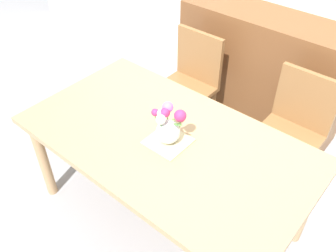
# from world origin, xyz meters

# --- Properties ---
(ground_plane) EXTENTS (12.00, 12.00, 0.00)m
(ground_plane) POSITION_xyz_m (0.00, 0.00, 0.00)
(ground_plane) COLOR #939399
(dining_table) EXTENTS (1.72, 0.96, 0.72)m
(dining_table) POSITION_xyz_m (0.00, 0.00, 0.64)
(dining_table) COLOR tan
(dining_table) RESTS_ON ground_plane
(chair_left) EXTENTS (0.42, 0.42, 0.90)m
(chair_left) POSITION_xyz_m (-0.45, 0.82, 0.52)
(chair_left) COLOR olive
(chair_left) RESTS_ON ground_plane
(chair_right) EXTENTS (0.42, 0.42, 0.90)m
(chair_right) POSITION_xyz_m (0.45, 0.82, 0.52)
(chair_right) COLOR olive
(chair_right) RESTS_ON ground_plane
(dresser) EXTENTS (1.40, 0.47, 1.00)m
(dresser) POSITION_xyz_m (-0.09, 1.33, 0.50)
(dresser) COLOR brown
(dresser) RESTS_ON ground_plane
(placemat) EXTENTS (0.23, 0.23, 0.01)m
(placemat) POSITION_xyz_m (0.03, -0.02, 0.73)
(placemat) COLOR #CCB789
(placemat) RESTS_ON dining_table
(flower_vase) EXTENTS (0.22, 0.15, 0.24)m
(flower_vase) POSITION_xyz_m (0.03, -0.02, 0.84)
(flower_vase) COLOR silver
(flower_vase) RESTS_ON placemat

